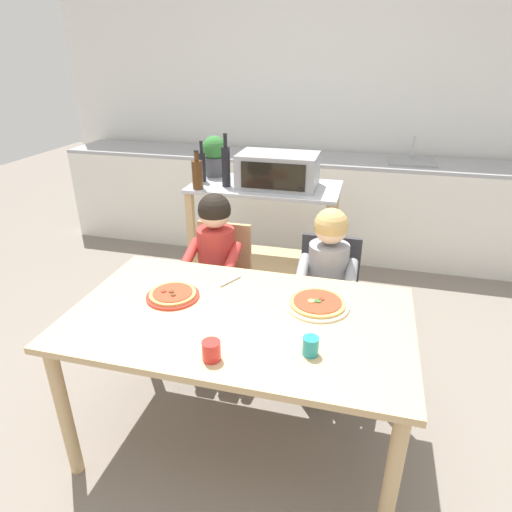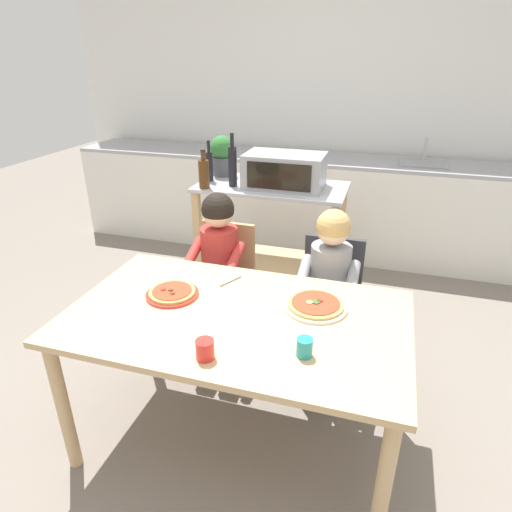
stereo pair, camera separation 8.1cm
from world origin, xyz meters
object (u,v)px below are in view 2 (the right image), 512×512
Objects in this scene: pizza_plate_cream at (316,305)px; drinking_cup_teal at (305,347)px; dining_table at (236,331)px; drinking_cup_red at (205,349)px; bottle_brown_beer at (204,173)px; bottle_dark_olive_oil at (209,165)px; dining_chair_right at (329,298)px; child_in_red_shirt at (216,259)px; child_in_grey_shirt at (328,281)px; pizza_plate_red_rimmed at (172,293)px; kitchen_island_cart at (271,226)px; potted_herb_plant at (222,154)px; dining_chair_left at (224,278)px; serving_spoon at (231,281)px; toaster_oven at (285,171)px; bottle_squat_spirits at (233,165)px.

drinking_cup_teal reaches higher than pizza_plate_cream.
dining_table is 0.34m from drinking_cup_red.
bottle_dark_olive_oil is at bearing 100.97° from bottle_brown_beer.
child_in_red_shirt is at bearing -173.81° from dining_chair_right.
child_in_grey_shirt is at bearing 91.42° from drinking_cup_teal.
dining_chair_right is (0.32, 0.69, -0.16)m from dining_table.
child_in_grey_shirt reaches higher than dining_table.
dining_table is 5.98× the size of pizza_plate_red_rimmed.
kitchen_island_cart is 0.66m from potted_herb_plant.
bottle_brown_beer is 1.72m from drinking_cup_teal.
dining_chair_left is 10.79× the size of drinking_cup_teal.
child_in_red_shirt is 0.81m from pizza_plate_cream.
serving_spoon is (0.22, -0.46, 0.25)m from dining_chair_left.
drinking_cup_red reaches higher than dining_table.
pizza_plate_cream is 0.58m from drinking_cup_red.
potted_herb_plant is at bearing 78.68° from bottle_dark_olive_oil.
bottle_dark_olive_oil is at bearing -101.32° from potted_herb_plant.
dining_chair_right is 0.21m from child_in_grey_shirt.
child_in_red_shirt reaches higher than dining_chair_left.
drinking_cup_red is (0.21, -1.71, 0.16)m from kitchen_island_cart.
toaster_oven is 0.36m from bottle_squat_spirits.
dining_chair_left is (0.30, -0.45, -0.54)m from bottle_brown_beer.
dining_chair_right is at bearing 90.00° from child_in_grey_shirt.
drinking_cup_teal reaches higher than pizza_plate_red_rimmed.
child_in_red_shirt reaches higher than drinking_cup_teal.
child_in_grey_shirt reaches higher than pizza_plate_cream.
serving_spoon is at bearing -137.36° from dining_chair_right.
serving_spoon is at bearing 114.43° from dining_table.
bottle_brown_beer is 1.21m from child_in_grey_shirt.
bottle_brown_beer reaches higher than dining_chair_right.
bottle_brown_beer reaches higher than toaster_oven.
serving_spoon is (0.22, -0.34, 0.07)m from child_in_red_shirt.
kitchen_island_cart is 4.24× the size of pizza_plate_red_rimmed.
toaster_oven is 0.56m from bottle_brown_beer.
bottle_brown_beer is at bearing -154.78° from kitchen_island_cart.
dining_chair_left is 5.79× the size of serving_spoon.
drinking_cup_red is (0.33, -1.06, 0.29)m from dining_chair_left.
dining_chair_right is 0.66m from serving_spoon.
bottle_brown_beer reaches higher than drinking_cup_red.
dining_chair_left is 3.25× the size of pizza_plate_red_rimmed.
kitchen_island_cart is 0.63m from bottle_brown_beer.
kitchen_island_cart is 2.89× the size of bottle_squat_spirits.
bottle_squat_spirits is at bearing 125.05° from pizza_plate_cream.
bottle_squat_spirits is at bearing -21.05° from bottle_dark_olive_oil.
bottle_dark_olive_oil is at bearing -178.05° from kitchen_island_cart.
potted_herb_plant is 1.06m from child_in_red_shirt.
drinking_cup_teal is (0.99, -1.75, -0.31)m from potted_herb_plant.
dining_chair_right is 5.79× the size of serving_spoon.
pizza_plate_cream is (0.67, 0.09, 0.00)m from pizza_plate_red_rimmed.
bottle_brown_beer is (-0.17, -0.11, -0.04)m from bottle_squat_spirits.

